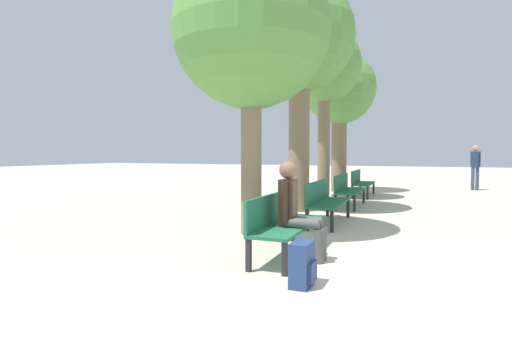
# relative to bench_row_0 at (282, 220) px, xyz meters

# --- Properties ---
(ground_plane) EXTENTS (80.00, 80.00, 0.00)m
(ground_plane) POSITION_rel_bench_row_0_xyz_m (1.89, -0.65, -0.49)
(ground_plane) COLOR beige
(bench_row_0) EXTENTS (0.54, 1.88, 0.85)m
(bench_row_0) POSITION_rel_bench_row_0_xyz_m (0.00, 0.00, 0.00)
(bench_row_0) COLOR #1E6042
(bench_row_0) RESTS_ON ground_plane
(bench_row_1) EXTENTS (0.54, 1.88, 0.85)m
(bench_row_1) POSITION_rel_bench_row_0_xyz_m (0.00, 2.72, 0.00)
(bench_row_1) COLOR #1E6042
(bench_row_1) RESTS_ON ground_plane
(bench_row_2) EXTENTS (0.54, 1.88, 0.85)m
(bench_row_2) POSITION_rel_bench_row_0_xyz_m (0.00, 5.45, 0.00)
(bench_row_2) COLOR #1E6042
(bench_row_2) RESTS_ON ground_plane
(bench_row_3) EXTENTS (0.54, 1.88, 0.85)m
(bench_row_3) POSITION_rel_bench_row_0_xyz_m (0.00, 8.17, 0.00)
(bench_row_3) COLOR #1E6042
(bench_row_3) RESTS_ON ground_plane
(tree_row_0) EXTENTS (2.74, 2.74, 4.92)m
(tree_row_0) POSITION_rel_bench_row_0_xyz_m (-0.97, 1.20, 3.02)
(tree_row_0) COLOR #7A664C
(tree_row_0) RESTS_ON ground_plane
(tree_row_1) EXTENTS (2.68, 2.68, 5.58)m
(tree_row_1) POSITION_rel_bench_row_0_xyz_m (-0.97, 4.22, 3.63)
(tree_row_1) COLOR #7A664C
(tree_row_1) RESTS_ON ground_plane
(tree_row_2) EXTENTS (2.26, 2.26, 5.24)m
(tree_row_2) POSITION_rel_bench_row_0_xyz_m (-0.97, 6.98, 3.52)
(tree_row_2) COLOR #7A664C
(tree_row_2) RESTS_ON ground_plane
(tree_row_3) EXTENTS (2.64, 2.64, 5.12)m
(tree_row_3) POSITION_rel_bench_row_0_xyz_m (-0.97, 9.56, 3.20)
(tree_row_3) COLOR #7A664C
(tree_row_3) RESTS_ON ground_plane
(person_seated) EXTENTS (0.63, 0.36, 1.32)m
(person_seated) POSITION_rel_bench_row_0_xyz_m (0.24, -0.14, 0.20)
(person_seated) COLOR #4C4C4C
(person_seated) RESTS_ON ground_plane
(backpack) EXTENTS (0.24, 0.36, 0.48)m
(backpack) POSITION_rel_bench_row_0_xyz_m (0.61, -1.15, -0.26)
(backpack) COLOR navy
(backpack) RESTS_ON ground_plane
(pedestrian_near) EXTENTS (0.35, 0.27, 1.72)m
(pedestrian_near) POSITION_rel_bench_row_0_xyz_m (3.76, 11.95, 0.49)
(pedestrian_near) COLOR #384260
(pedestrian_near) RESTS_ON ground_plane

